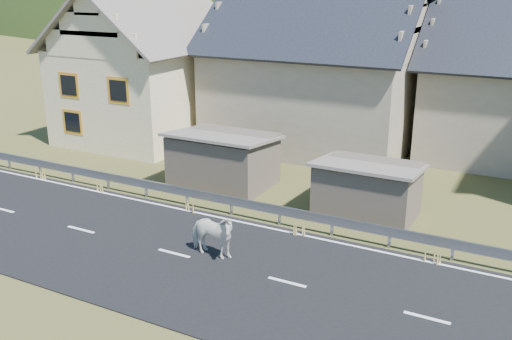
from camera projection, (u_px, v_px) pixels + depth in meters
The scene contains 9 objects.
ground at pixel (174, 255), 18.35m from camera, with size 160.00×160.00×0.00m, color #393D19.
road at pixel (174, 254), 18.34m from camera, with size 60.00×7.00×0.04m, color black.
lane_markings at pixel (174, 253), 18.33m from camera, with size 60.00×6.60×0.01m, color silver.
guardrail at pixel (231, 201), 21.27m from camera, with size 28.10×0.09×0.75m.
shed_left at pixel (223, 160), 24.35m from camera, with size 4.30×3.30×2.40m, color brown.
shed_right at pixel (367, 191), 21.10m from camera, with size 3.80×2.90×2.20m, color brown.
house_cream at pixel (149, 58), 31.48m from camera, with size 7.80×9.80×8.30m.
house_stone_a at pixel (321, 56), 29.95m from camera, with size 10.80×9.80×8.90m.
horse at pixel (211, 235), 17.90m from camera, with size 1.78×0.81×1.50m, color silver.
Camera 1 is at (10.02, -13.45, 8.34)m, focal length 40.00 mm.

